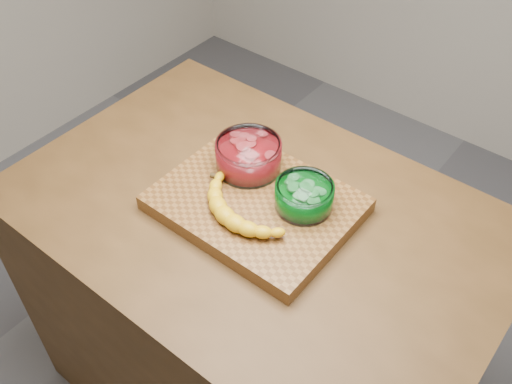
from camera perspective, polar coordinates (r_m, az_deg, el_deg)
The scene contains 5 objects.
counter at distance 1.73m, azimuth 0.00°, elevation -12.19°, with size 1.20×0.80×0.90m, color #503318.
cutting_board at distance 1.36m, azimuth 0.00°, elevation -1.21°, with size 0.45×0.35×0.04m, color brown.
bowl_red at distance 1.40m, azimuth -0.75°, elevation 3.63°, with size 0.16×0.16×0.08m.
bowl_green at distance 1.31m, azimuth 4.84°, elevation -0.39°, with size 0.14×0.14×0.06m.
banana at distance 1.30m, azimuth -1.40°, elevation -1.61°, with size 0.28×0.16×0.04m, color gold, non-canonical shape.
Camera 1 is at (0.59, -0.74, 1.89)m, focal length 40.00 mm.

